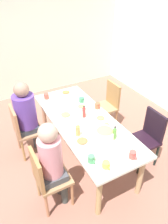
{
  "coord_description": "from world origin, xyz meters",
  "views": [
    {
      "loc": [
        2.23,
        -1.21,
        2.57
      ],
      "look_at": [
        0.0,
        0.0,
        0.88
      ],
      "focal_mm": 33.99,
      "sensor_mm": 36.0,
      "label": 1
    }
  ],
  "objects_px": {
    "person_1": "(52,160)",
    "bottle_2": "(84,112)",
    "chair_0": "(148,136)",
    "cup_3": "(133,155)",
    "chair_3": "(23,128)",
    "bowl_0": "(105,133)",
    "person_3": "(26,113)",
    "cup_5": "(97,106)",
    "plate_3": "(66,115)",
    "bottle_1": "(78,131)",
    "cup_7": "(107,127)",
    "cup_6": "(46,96)",
    "plate_4": "(66,93)",
    "chair_2": "(108,103)",
    "chair_1": "(47,177)",
    "cup_2": "(106,165)",
    "plate_2": "(82,142)",
    "cup_1": "(52,102)",
    "cup_0": "(91,159)",
    "cup_4": "(82,100)",
    "dining_table": "(84,125)",
    "plate_1": "(81,107)",
    "bottle_0": "(115,133)",
    "plate_0": "(101,119)"
  },
  "relations": [
    {
      "from": "person_1",
      "to": "bottle_2",
      "type": "xyz_separation_m",
      "value": [
        -0.61,
        0.75,
        0.07
      ]
    },
    {
      "from": "chair_0",
      "to": "cup_3",
      "type": "height_order",
      "value": "chair_0"
    },
    {
      "from": "chair_3",
      "to": "bowl_0",
      "type": "distance_m",
      "value": 1.34
    },
    {
      "from": "person_3",
      "to": "cup_5",
      "type": "distance_m",
      "value": 1.11
    },
    {
      "from": "plate_3",
      "to": "bottle_1",
      "type": "xyz_separation_m",
      "value": [
        0.51,
        -0.05,
        0.08
      ]
    },
    {
      "from": "cup_7",
      "to": "cup_6",
      "type": "bearing_deg",
      "value": -160.03
    },
    {
      "from": "chair_0",
      "to": "plate_4",
      "type": "bearing_deg",
      "value": -154.0
    },
    {
      "from": "bottle_2",
      "to": "chair_2",
      "type": "bearing_deg",
      "value": 120.84
    },
    {
      "from": "chair_1",
      "to": "cup_2",
      "type": "xyz_separation_m",
      "value": [
        0.37,
        0.59,
        0.26
      ]
    },
    {
      "from": "cup_3",
      "to": "bottle_2",
      "type": "xyz_separation_m",
      "value": [
        -1.01,
        -0.1,
        0.04
      ]
    },
    {
      "from": "bowl_0",
      "to": "cup_3",
      "type": "xyz_separation_m",
      "value": [
        0.49,
        0.07,
        -0.01
      ]
    },
    {
      "from": "chair_0",
      "to": "plate_2",
      "type": "relative_size",
      "value": 3.47
    },
    {
      "from": "plate_2",
      "to": "bottle_1",
      "type": "bearing_deg",
      "value": 177.08
    },
    {
      "from": "cup_1",
      "to": "bottle_1",
      "type": "bearing_deg",
      "value": 0.4
    },
    {
      "from": "chair_2",
      "to": "cup_0",
      "type": "bearing_deg",
      "value": -40.78
    },
    {
      "from": "plate_4",
      "to": "cup_3",
      "type": "xyz_separation_m",
      "value": [
        1.82,
        0.03,
        0.03
      ]
    },
    {
      "from": "chair_2",
      "to": "bowl_0",
      "type": "distance_m",
      "value": 1.25
    },
    {
      "from": "person_1",
      "to": "person_3",
      "type": "xyz_separation_m",
      "value": [
        -1.06,
        -0.0,
        0.02
      ]
    },
    {
      "from": "cup_0",
      "to": "cup_4",
      "type": "height_order",
      "value": "cup_0"
    },
    {
      "from": "chair_2",
      "to": "plate_4",
      "type": "xyz_separation_m",
      "value": [
        -0.35,
        -0.69,
        0.23
      ]
    },
    {
      "from": "cup_2",
      "to": "cup_5",
      "type": "height_order",
      "value": "cup_5"
    },
    {
      "from": "dining_table",
      "to": "cup_5",
      "type": "height_order",
      "value": "cup_5"
    },
    {
      "from": "chair_3",
      "to": "cup_7",
      "type": "bearing_deg",
      "value": 48.32
    },
    {
      "from": "person_3",
      "to": "plate_1",
      "type": "height_order",
      "value": "person_3"
    },
    {
      "from": "dining_table",
      "to": "cup_0",
      "type": "relative_size",
      "value": 18.36
    },
    {
      "from": "bowl_0",
      "to": "cup_4",
      "type": "distance_m",
      "value": 0.95
    },
    {
      "from": "plate_1",
      "to": "bottle_0",
      "type": "bearing_deg",
      "value": 1.42
    },
    {
      "from": "chair_0",
      "to": "cup_5",
      "type": "distance_m",
      "value": 0.89
    },
    {
      "from": "bowl_0",
      "to": "bottle_1",
      "type": "height_order",
      "value": "bottle_1"
    },
    {
      "from": "chair_0",
      "to": "chair_1",
      "type": "height_order",
      "value": "same"
    },
    {
      "from": "plate_1",
      "to": "plate_4",
      "type": "distance_m",
      "value": 0.55
    },
    {
      "from": "chair_2",
      "to": "plate_2",
      "type": "height_order",
      "value": "chair_2"
    },
    {
      "from": "plate_0",
      "to": "cup_3",
      "type": "height_order",
      "value": "cup_3"
    },
    {
      "from": "cup_3",
      "to": "chair_1",
      "type": "bearing_deg",
      "value": -113.04
    },
    {
      "from": "plate_0",
      "to": "person_3",
      "type": "bearing_deg",
      "value": -123.49
    },
    {
      "from": "bottle_2",
      "to": "bowl_0",
      "type": "bearing_deg",
      "value": 2.94
    },
    {
      "from": "plate_4",
      "to": "cup_6",
      "type": "bearing_deg",
      "value": -87.65
    },
    {
      "from": "chair_2",
      "to": "cup_1",
      "type": "bearing_deg",
      "value": -97.07
    },
    {
      "from": "cup_0",
      "to": "cup_4",
      "type": "bearing_deg",
      "value": 156.8
    },
    {
      "from": "plate_3",
      "to": "cup_1",
      "type": "distance_m",
      "value": 0.43
    },
    {
      "from": "cup_0",
      "to": "bottle_1",
      "type": "relative_size",
      "value": 0.57
    },
    {
      "from": "cup_3",
      "to": "bottle_2",
      "type": "bearing_deg",
      "value": -174.36
    },
    {
      "from": "chair_3",
      "to": "dining_table",
      "type": "bearing_deg",
      "value": 56.38
    },
    {
      "from": "cup_7",
      "to": "bottle_1",
      "type": "height_order",
      "value": "bottle_1"
    },
    {
      "from": "plate_2",
      "to": "bowl_0",
      "type": "relative_size",
      "value": 0.96
    },
    {
      "from": "cup_7",
      "to": "plate_1",
      "type": "bearing_deg",
      "value": -176.35
    },
    {
      "from": "bottle_0",
      "to": "person_3",
      "type": "bearing_deg",
      "value": -141.23
    },
    {
      "from": "cup_0",
      "to": "cup_4",
      "type": "xyz_separation_m",
      "value": [
        -1.25,
        0.53,
        -0.01
      ]
    },
    {
      "from": "plate_2",
      "to": "cup_7",
      "type": "bearing_deg",
      "value": 100.25
    },
    {
      "from": "plate_3",
      "to": "cup_6",
      "type": "bearing_deg",
      "value": -173.47
    }
  ]
}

